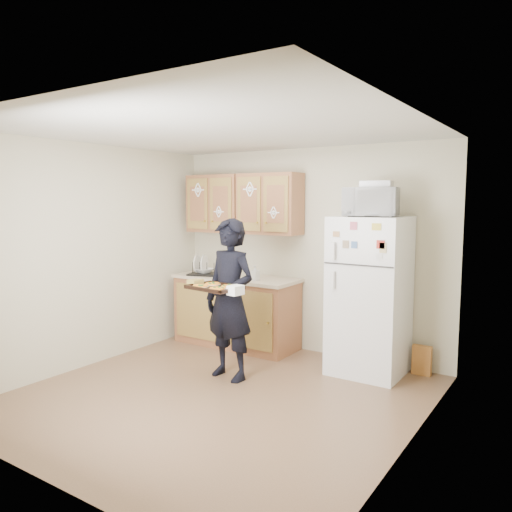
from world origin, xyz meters
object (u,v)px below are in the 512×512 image
Objects in this scene: person at (230,299)px; microwave at (371,202)px; baking_tray at (215,288)px; dish_rack at (207,268)px; refrigerator at (369,296)px.

person is 3.08× the size of microwave.
baking_tray is 1.63m from dish_rack.
refrigerator is 1.00m from microwave.
microwave is (1.17, 0.91, 1.01)m from person.
microwave reaches higher than refrigerator.
person is at bearing -41.29° from dish_rack.
refrigerator is at bearing 0.99° from dish_rack.
dish_rack is at bearing -179.01° from refrigerator.
microwave is 2.38m from dish_rack.
person reaches higher than dish_rack.
microwave is (1.13, 1.21, 0.84)m from baking_tray.
baking_tray is at bearing -131.79° from refrigerator.
dish_rack is (-1.08, 1.22, -0.02)m from baking_tray.
microwave is (0.01, -0.05, 1.00)m from refrigerator.
microwave is at bearing 44.97° from person.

